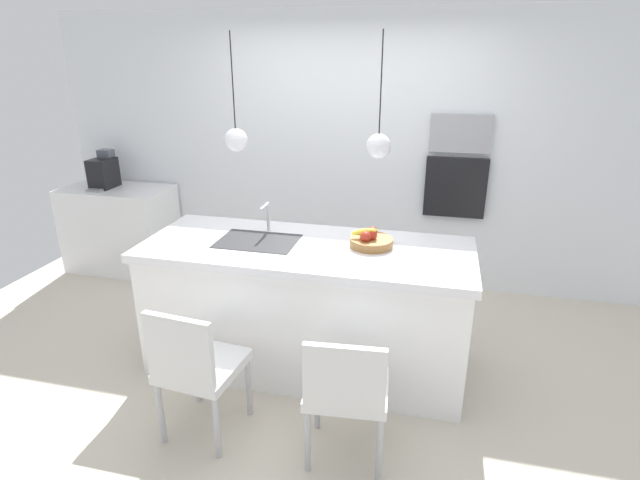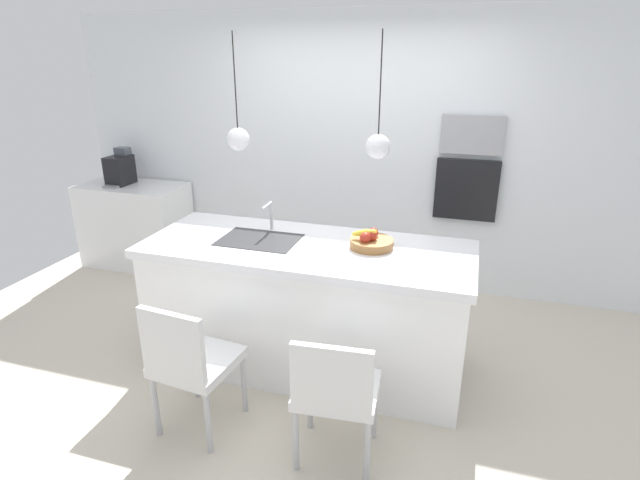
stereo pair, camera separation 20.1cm
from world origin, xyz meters
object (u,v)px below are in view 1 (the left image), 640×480
object	(u,v)px
coffee_machine	(103,172)
fruit_bowl	(370,240)
microwave	(461,133)
chair_middle	(346,389)
oven	(455,187)
chair_near	(196,365)

from	to	relation	value
coffee_machine	fruit_bowl	bearing A→B (deg)	-22.03
microwave	chair_middle	distance (m)	2.74
oven	chair_middle	size ratio (longest dim) A/B	0.67
fruit_bowl	chair_middle	distance (m)	1.11
coffee_machine	microwave	bearing A→B (deg)	4.81
fruit_bowl	microwave	bearing A→B (deg)	68.60
oven	chair_near	size ratio (longest dim) A/B	0.63
microwave	oven	world-z (taller)	microwave
oven	chair_middle	distance (m)	2.59
coffee_machine	chair_middle	world-z (taller)	coffee_machine
coffee_machine	oven	xyz separation A→B (m)	(3.53, 0.30, -0.02)
fruit_bowl	microwave	world-z (taller)	microwave
fruit_bowl	coffee_machine	bearing A→B (deg)	157.97
fruit_bowl	oven	world-z (taller)	oven
chair_near	fruit_bowl	bearing A→B (deg)	48.64
microwave	oven	bearing A→B (deg)	0.00
fruit_bowl	oven	bearing A→B (deg)	68.60
microwave	chair_middle	world-z (taller)	microwave
fruit_bowl	oven	xyz separation A→B (m)	(0.58, 1.49, 0.03)
microwave	chair_middle	size ratio (longest dim) A/B	0.65
oven	chair_middle	bearing A→B (deg)	-102.78
chair_near	chair_middle	xyz separation A→B (m)	(0.89, 0.01, -0.02)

